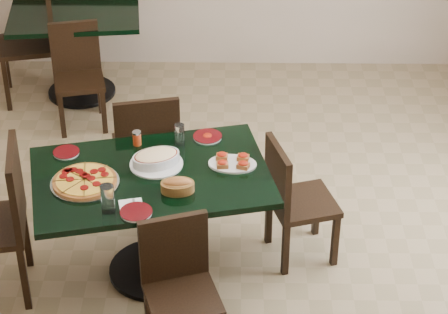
{
  "coord_description": "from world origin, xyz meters",
  "views": [
    {
      "loc": [
        0.23,
        -4.48,
        3.66
      ],
      "look_at": [
        0.17,
        0.0,
        0.75
      ],
      "focal_mm": 70.0,
      "sensor_mm": 36.0,
      "label": 1
    }
  ],
  "objects_px": {
    "chair_right": "(292,196)",
    "lasagna_casserole": "(156,158)",
    "pepperoni_pizza": "(85,181)",
    "bread_basket": "(177,186)",
    "back_chair_left": "(38,35)",
    "back_chair_near": "(78,70)",
    "chair_near": "(179,281)",
    "chair_far": "(147,146)",
    "bruschetta_platter": "(232,162)",
    "back_table": "(77,38)",
    "main_table": "(152,199)"
  },
  "relations": [
    {
      "from": "back_chair_left",
      "to": "back_table",
      "type": "bearing_deg",
      "value": 83.29
    },
    {
      "from": "pepperoni_pizza",
      "to": "lasagna_casserole",
      "type": "bearing_deg",
      "value": 27.11
    },
    {
      "from": "main_table",
      "to": "back_chair_near",
      "type": "bearing_deg",
      "value": 98.93
    },
    {
      "from": "back_chair_near",
      "to": "bread_basket",
      "type": "bearing_deg",
      "value": -78.95
    },
    {
      "from": "pepperoni_pizza",
      "to": "chair_near",
      "type": "bearing_deg",
      "value": -42.05
    },
    {
      "from": "chair_far",
      "to": "lasagna_casserole",
      "type": "distance_m",
      "value": 0.66
    },
    {
      "from": "chair_near",
      "to": "chair_right",
      "type": "distance_m",
      "value": 1.04
    },
    {
      "from": "back_chair_near",
      "to": "back_chair_left",
      "type": "height_order",
      "value": "back_chair_left"
    },
    {
      "from": "chair_right",
      "to": "back_chair_left",
      "type": "bearing_deg",
      "value": 26.4
    },
    {
      "from": "chair_near",
      "to": "bruschetta_platter",
      "type": "height_order",
      "value": "chair_near"
    },
    {
      "from": "chair_near",
      "to": "bruschetta_platter",
      "type": "relative_size",
      "value": 2.65
    },
    {
      "from": "back_chair_near",
      "to": "bruschetta_platter",
      "type": "distance_m",
      "value": 2.2
    },
    {
      "from": "pepperoni_pizza",
      "to": "main_table",
      "type": "bearing_deg",
      "value": 15.56
    },
    {
      "from": "chair_near",
      "to": "back_chair_left",
      "type": "xyz_separation_m",
      "value": [
        -1.34,
        2.94,
        0.11
      ]
    },
    {
      "from": "main_table",
      "to": "chair_near",
      "type": "distance_m",
      "value": 0.66
    },
    {
      "from": "chair_right",
      "to": "bread_basket",
      "type": "relative_size",
      "value": 4.15
    },
    {
      "from": "chair_far",
      "to": "bread_basket",
      "type": "relative_size",
      "value": 4.52
    },
    {
      "from": "lasagna_casserole",
      "to": "bread_basket",
      "type": "bearing_deg",
      "value": -85.42
    },
    {
      "from": "chair_far",
      "to": "bruschetta_platter",
      "type": "bearing_deg",
      "value": 122.89
    },
    {
      "from": "chair_right",
      "to": "back_chair_near",
      "type": "xyz_separation_m",
      "value": [
        -1.62,
        1.72,
        -0.01
      ]
    },
    {
      "from": "bread_basket",
      "to": "lasagna_casserole",
      "type": "bearing_deg",
      "value": 114.31
    },
    {
      "from": "back_chair_left",
      "to": "bruschetta_platter",
      "type": "height_order",
      "value": "back_chair_left"
    },
    {
      "from": "chair_far",
      "to": "pepperoni_pizza",
      "type": "distance_m",
      "value": 0.88
    },
    {
      "from": "chair_right",
      "to": "bread_basket",
      "type": "distance_m",
      "value": 0.84
    },
    {
      "from": "pepperoni_pizza",
      "to": "lasagna_casserole",
      "type": "distance_m",
      "value": 0.45
    },
    {
      "from": "back_chair_left",
      "to": "pepperoni_pizza",
      "type": "xyz_separation_m",
      "value": [
        0.77,
        -2.42,
        0.2
      ]
    },
    {
      "from": "chair_right",
      "to": "lasagna_casserole",
      "type": "xyz_separation_m",
      "value": [
        -0.83,
        -0.08,
        0.33
      ]
    },
    {
      "from": "back_table",
      "to": "back_chair_near",
      "type": "xyz_separation_m",
      "value": [
        0.07,
        -0.46,
        -0.06
      ]
    },
    {
      "from": "back_table",
      "to": "pepperoni_pizza",
      "type": "bearing_deg",
      "value": -85.84
    },
    {
      "from": "back_table",
      "to": "chair_near",
      "type": "distance_m",
      "value": 3.14
    },
    {
      "from": "main_table",
      "to": "pepperoni_pizza",
      "type": "xyz_separation_m",
      "value": [
        -0.38,
        -0.1,
        0.2
      ]
    },
    {
      "from": "pepperoni_pizza",
      "to": "bread_basket",
      "type": "xyz_separation_m",
      "value": [
        0.55,
        -0.07,
        0.02
      ]
    },
    {
      "from": "main_table",
      "to": "back_chair_left",
      "type": "distance_m",
      "value": 2.59
    },
    {
      "from": "lasagna_casserole",
      "to": "chair_near",
      "type": "bearing_deg",
      "value": -100.09
    },
    {
      "from": "back_chair_near",
      "to": "pepperoni_pizza",
      "type": "height_order",
      "value": "back_chair_near"
    },
    {
      "from": "chair_near",
      "to": "back_chair_near",
      "type": "xyz_separation_m",
      "value": [
        -0.95,
        2.51,
        0.0
      ]
    },
    {
      "from": "chair_near",
      "to": "back_chair_near",
      "type": "distance_m",
      "value": 2.69
    },
    {
      "from": "main_table",
      "to": "bruschetta_platter",
      "type": "relative_size",
      "value": 4.99
    },
    {
      "from": "back_chair_near",
      "to": "lasagna_casserole",
      "type": "xyz_separation_m",
      "value": [
        0.78,
        -1.79,
        0.33
      ]
    },
    {
      "from": "pepperoni_pizza",
      "to": "bread_basket",
      "type": "bearing_deg",
      "value": -7.09
    },
    {
      "from": "chair_far",
      "to": "bruschetta_platter",
      "type": "xyz_separation_m",
      "value": [
        0.58,
        -0.58,
        0.26
      ]
    },
    {
      "from": "chair_near",
      "to": "back_chair_left",
      "type": "relative_size",
      "value": 0.83
    },
    {
      "from": "back_chair_near",
      "to": "chair_right",
      "type": "bearing_deg",
      "value": -59.82
    },
    {
      "from": "chair_far",
      "to": "main_table",
      "type": "bearing_deg",
      "value": 85.92
    },
    {
      "from": "chair_near",
      "to": "pepperoni_pizza",
      "type": "height_order",
      "value": "chair_near"
    },
    {
      "from": "chair_far",
      "to": "back_chair_left",
      "type": "height_order",
      "value": "back_chair_left"
    },
    {
      "from": "back_chair_near",
      "to": "bread_basket",
      "type": "height_order",
      "value": "bread_basket"
    },
    {
      "from": "chair_right",
      "to": "chair_near",
      "type": "bearing_deg",
      "value": 123.47
    },
    {
      "from": "main_table",
      "to": "back_table",
      "type": "bearing_deg",
      "value": 96.57
    },
    {
      "from": "back_table",
      "to": "chair_right",
      "type": "height_order",
      "value": "chair_right"
    }
  ]
}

